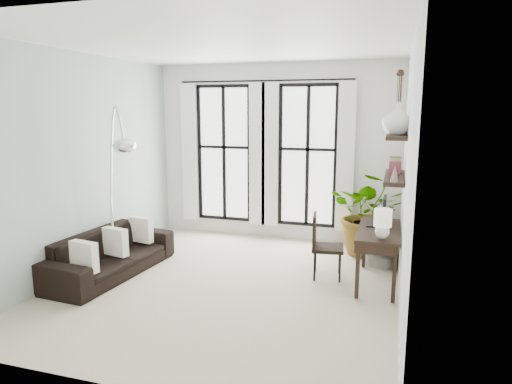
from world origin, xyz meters
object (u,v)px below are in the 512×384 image
at_px(plant, 370,213).
at_px(desk, 379,234).
at_px(desk_chair, 322,242).
at_px(buddha, 382,240).
at_px(sofa, 110,253).
at_px(arc_lamp, 117,156).

distance_m(plant, desk, 1.35).
bearing_deg(desk_chair, buddha, 38.03).
bearing_deg(sofa, plant, -55.39).
height_order(sofa, desk_chair, desk_chair).
bearing_deg(arc_lamp, desk, 9.11).
distance_m(plant, desk_chair, 1.41).
xyz_separation_m(desk_chair, buddha, (0.81, 0.83, -0.13)).
bearing_deg(plant, desk, -82.15).
distance_m(desk, arc_lamp, 3.81).
bearing_deg(arc_lamp, sofa, -129.12).
height_order(desk_chair, buddha, buddha).
bearing_deg(buddha, plant, 115.84).
xyz_separation_m(sofa, desk_chair, (2.97, 0.79, 0.21)).
height_order(plant, arc_lamp, arc_lamp).
distance_m(plant, arc_lamp, 4.08).
distance_m(desk, desk_chair, 0.81).
bearing_deg(arc_lamp, desk_chair, 12.86).
bearing_deg(arc_lamp, buddha, 22.01).
relative_size(plant, desk_chair, 1.53).
height_order(plant, desk_chair, plant).
xyz_separation_m(plant, buddha, (0.21, -0.44, -0.31)).
distance_m(sofa, buddha, 4.11).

